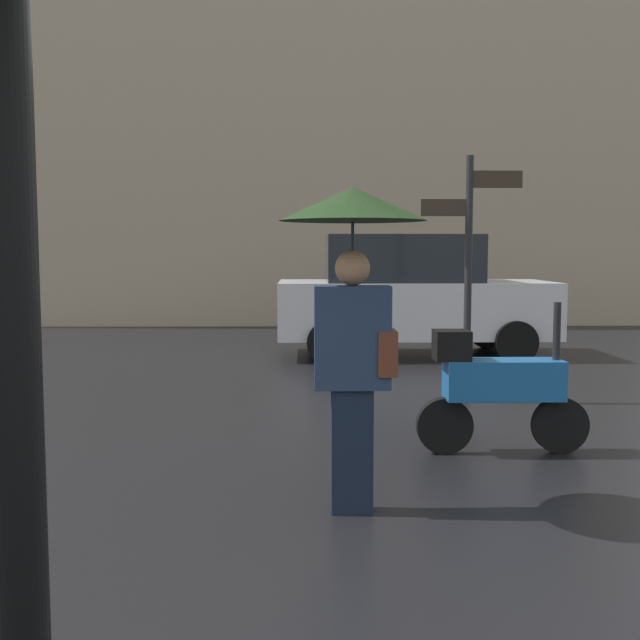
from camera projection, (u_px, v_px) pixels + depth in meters
name	position (u px, v px, depth m)	size (l,w,h in m)	color
pedestrian_with_umbrella	(353.00, 271.00, 4.73)	(0.91, 0.91, 2.03)	black
parked_scooter	(498.00, 386.00, 6.22)	(1.40, 0.32, 1.23)	black
parked_car_left	(410.00, 295.00, 12.04)	(4.23, 1.97, 1.89)	silver
street_signpost	(469.00, 253.00, 8.24)	(1.08, 0.08, 2.66)	black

